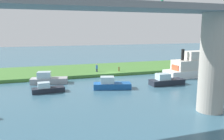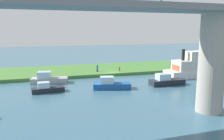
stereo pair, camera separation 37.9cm
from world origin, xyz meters
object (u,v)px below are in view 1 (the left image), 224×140
(motorboat_white, at_px, (166,81))
(motorboat_red, at_px, (111,84))
(riverboat_paddlewheel, at_px, (193,66))
(pontoon_yellow, at_px, (47,89))
(mooring_post, at_px, (119,69))
(houseboat_blue, at_px, (48,79))
(bridge_pylon, at_px, (213,63))
(person_on_bank, at_px, (97,68))

(motorboat_white, xyz_separation_m, motorboat_red, (8.02, -0.31, -0.00))
(riverboat_paddlewheel, xyz_separation_m, pontoon_yellow, (23.41, 2.80, -1.25))
(mooring_post, bearing_deg, riverboat_paddlewheel, 151.67)
(pontoon_yellow, bearing_deg, motorboat_white, 176.33)
(motorboat_white, xyz_separation_m, houseboat_blue, (15.72, -6.09, 0.03))
(bridge_pylon, relative_size, mooring_post, 11.86)
(person_on_bank, relative_size, mooring_post, 1.80)
(mooring_post, bearing_deg, person_on_bank, -9.76)
(person_on_bank, xyz_separation_m, motorboat_white, (-7.36, 10.34, -0.62))
(houseboat_blue, bearing_deg, motorboat_red, 143.14)
(pontoon_yellow, relative_size, houseboat_blue, 0.74)
(person_on_bank, bearing_deg, riverboat_paddlewheel, 156.10)
(person_on_bank, bearing_deg, houseboat_blue, 26.96)
(mooring_post, bearing_deg, motorboat_red, 64.33)
(person_on_bank, height_order, houseboat_blue, person_on_bank)
(motorboat_white, distance_m, pontoon_yellow, 16.11)
(pontoon_yellow, distance_m, motorboat_red, 8.09)
(motorboat_red, bearing_deg, riverboat_paddlewheel, -167.10)
(mooring_post, height_order, motorboat_red, motorboat_red)
(riverboat_paddlewheel, relative_size, pontoon_yellow, 2.30)
(pontoon_yellow, xyz_separation_m, houseboat_blue, (-0.36, -5.05, 0.15))
(pontoon_yellow, bearing_deg, houseboat_blue, -94.03)
(riverboat_paddlewheel, xyz_separation_m, motorboat_white, (7.33, 3.83, -1.12))
(riverboat_paddlewheel, xyz_separation_m, houseboat_blue, (23.05, -2.25, -1.10))
(mooring_post, xyz_separation_m, houseboat_blue, (12.20, 3.60, -0.27))
(motorboat_red, bearing_deg, motorboat_white, 177.75)
(mooring_post, xyz_separation_m, riverboat_paddlewheel, (-10.85, 5.85, 0.82))
(mooring_post, relative_size, motorboat_red, 0.15)
(bridge_pylon, relative_size, person_on_bank, 6.58)
(person_on_bank, bearing_deg, motorboat_white, 125.43)
(person_on_bank, height_order, pontoon_yellow, person_on_bank)
(mooring_post, height_order, pontoon_yellow, pontoon_yellow)
(motorboat_red, bearing_deg, houseboat_blue, -36.86)
(person_on_bank, bearing_deg, pontoon_yellow, 46.87)
(mooring_post, relative_size, pontoon_yellow, 0.19)
(motorboat_white, xyz_separation_m, pontoon_yellow, (16.08, -1.03, -0.12))
(motorboat_white, height_order, houseboat_blue, houseboat_blue)
(bridge_pylon, xyz_separation_m, motorboat_red, (6.29, -11.00, -3.99))
(riverboat_paddlewheel, relative_size, motorboat_white, 1.86)
(riverboat_paddlewheel, height_order, motorboat_white, riverboat_paddlewheel)
(person_on_bank, bearing_deg, mooring_post, 170.24)
(bridge_pylon, bearing_deg, mooring_post, -85.00)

